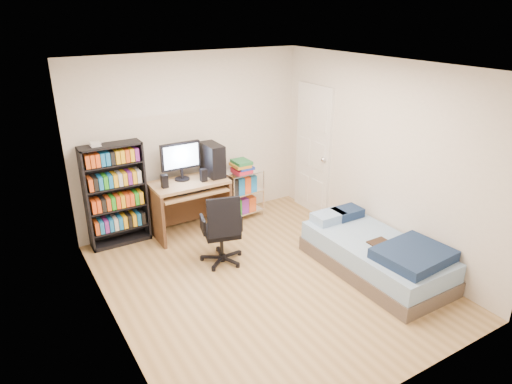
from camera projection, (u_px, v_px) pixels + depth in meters
room at (266, 183)px, 5.03m from camera, size 3.58×4.08×2.58m
media_shelf at (116, 194)px, 6.10m from camera, size 0.80×0.27×1.47m
computer_desk at (194, 184)px, 6.48m from camera, size 1.06×0.61×1.33m
office_chair at (222, 241)px, 5.76m from camera, size 0.69×0.69×0.95m
wire_cart at (242, 180)px, 6.95m from camera, size 0.60×0.45×0.92m
bed at (377, 255)px, 5.58m from camera, size 0.93×1.87×0.53m
door at (313, 150)px, 7.02m from camera, size 0.12×0.80×2.00m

